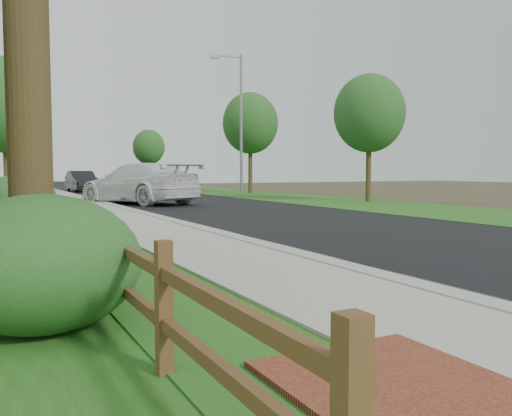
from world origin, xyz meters
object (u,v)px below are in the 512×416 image
white_suv (139,183)px  streetlight (239,116)px  ranch_fence (61,228)px  dark_car_mid (149,182)px

white_suv → streetlight: (8.39, 6.44, 4.22)m
streetlight → ranch_fence: bearing=-122.0°
dark_car_mid → streetlight: streetlight is taller
ranch_fence → streetlight: size_ratio=1.83×
ranch_fence → white_suv: size_ratio=2.49×
ranch_fence → streetlight: 26.81m
dark_car_mid → streetlight: size_ratio=0.46×
dark_car_mid → streetlight: 11.47m
ranch_fence → streetlight: streetlight is taller
ranch_fence → white_suv: white_suv is taller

